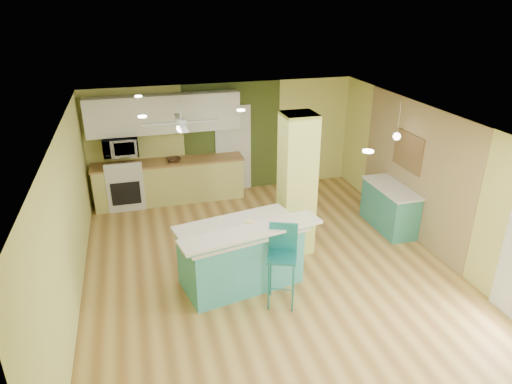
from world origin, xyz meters
TOP-DOWN VIEW (x-y plane):
  - floor at (0.00, 0.00)m, footprint 6.00×7.00m
  - ceiling at (0.00, 0.00)m, footprint 6.00×7.00m
  - wall_back at (0.00, 3.50)m, footprint 6.00×0.01m
  - wall_front at (0.00, -3.50)m, footprint 6.00×0.01m
  - wall_left at (-3.00, 0.00)m, footprint 0.01×7.00m
  - wall_right at (3.00, 0.00)m, footprint 0.01×7.00m
  - wood_panel at (2.99, 0.60)m, footprint 0.02×3.40m
  - olive_accent at (0.20, 3.49)m, footprint 2.20×0.02m
  - interior_door at (0.20, 3.46)m, footprint 0.82×0.05m
  - column at (0.65, 0.50)m, footprint 0.55×0.55m
  - kitchen_run at (-1.30, 3.20)m, footprint 3.25×0.63m
  - stove at (-2.25, 3.19)m, footprint 0.76×0.66m
  - upper_cabinets at (-1.30, 3.32)m, footprint 3.20×0.34m
  - microwave at (-2.25, 3.20)m, footprint 0.70×0.48m
  - ceiling_fan at (-1.10, 2.00)m, footprint 1.41×1.41m
  - pendant_lamp at (2.65, 0.75)m, footprint 0.14×0.14m
  - wall_decor at (2.96, 0.80)m, footprint 0.03×0.90m
  - peninsula at (-0.54, -0.30)m, footprint 2.21×1.52m
  - bar_stool at (-0.07, -0.89)m, footprint 0.54×0.54m
  - side_counter at (2.70, 0.77)m, footprint 0.57×1.35m
  - fruit_bowl at (-1.19, 3.14)m, footprint 0.37×0.37m
  - canister at (-0.43, -0.43)m, footprint 0.14×0.14m

SIDE VIEW (x-z plane):
  - floor at x=0.00m, z-range -0.01..0.00m
  - side_counter at x=2.70m, z-range 0.00..0.87m
  - stove at x=-2.25m, z-range -0.08..1.00m
  - kitchen_run at x=-1.30m, z-range 0.00..0.94m
  - peninsula at x=-0.54m, z-range -0.04..1.11m
  - bar_stool at x=-0.07m, z-range 0.21..1.46m
  - fruit_bowl at x=-1.19m, z-range 0.94..1.02m
  - interior_door at x=0.20m, z-range 0.00..2.00m
  - canister at x=-0.43m, z-range 1.00..1.16m
  - wall_back at x=0.00m, z-range 0.00..2.50m
  - wall_front at x=0.00m, z-range 0.00..2.50m
  - wall_left at x=-3.00m, z-range 0.00..2.50m
  - wall_right at x=3.00m, z-range 0.00..2.50m
  - wood_panel at x=2.99m, z-range 0.00..2.50m
  - olive_accent at x=0.20m, z-range 0.00..2.50m
  - column at x=0.65m, z-range 0.00..2.50m
  - microwave at x=-2.25m, z-range 1.16..1.55m
  - wall_decor at x=2.96m, z-range 1.20..1.90m
  - pendant_lamp at x=2.65m, z-range 1.54..2.23m
  - upper_cabinets at x=-1.30m, z-range 1.55..2.35m
  - ceiling_fan at x=-1.10m, z-range 1.77..2.38m
  - ceiling at x=0.00m, z-range 2.50..2.51m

